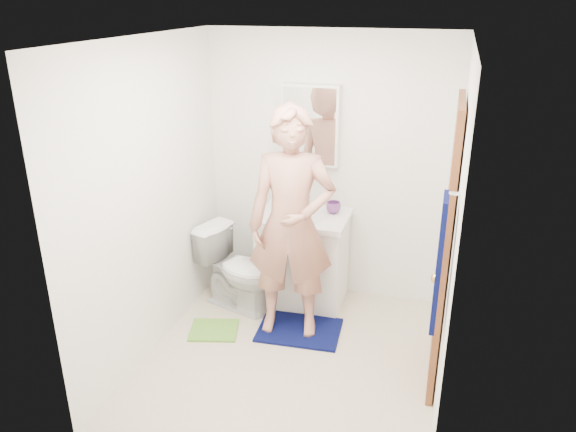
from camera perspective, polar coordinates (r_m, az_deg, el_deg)
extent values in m
cube|color=beige|center=(4.53, 0.27, -14.40)|extent=(2.20, 2.40, 0.02)
cube|color=white|center=(3.67, 0.35, 17.78)|extent=(2.20, 2.40, 0.02)
cube|color=white|center=(5.05, 4.12, 4.85)|extent=(2.20, 0.02, 2.40)
cube|color=white|center=(2.91, -6.37, -8.55)|extent=(2.20, 0.02, 2.40)
cube|color=white|center=(4.36, -13.85, 1.48)|extent=(0.02, 2.40, 2.40)
cube|color=white|center=(3.81, 16.56, -1.79)|extent=(0.02, 2.40, 2.40)
cube|color=white|center=(5.11, 1.52, -4.55)|extent=(0.75, 0.55, 0.80)
cube|color=white|center=(4.94, 1.57, -0.12)|extent=(0.79, 0.59, 0.05)
cylinder|color=white|center=(4.93, 1.57, 0.04)|extent=(0.40, 0.40, 0.03)
cylinder|color=silver|center=(5.07, 2.10, 1.50)|extent=(0.03, 0.03, 0.12)
cube|color=white|center=(4.92, 2.34, 9.24)|extent=(0.50, 0.12, 0.70)
cube|color=white|center=(4.86, 2.16, 9.08)|extent=(0.46, 0.01, 0.66)
cube|color=brown|center=(4.02, 15.69, -3.19)|extent=(0.05, 0.80, 2.05)
sphere|color=gold|center=(3.76, 14.82, -6.15)|extent=(0.07, 0.07, 0.07)
cube|color=#070C41|center=(3.27, 15.09, -4.68)|extent=(0.03, 0.24, 0.80)
cylinder|color=silver|center=(3.11, 16.57, 2.19)|extent=(0.06, 0.02, 0.02)
imported|color=white|center=(5.04, -5.03, -5.38)|extent=(0.82, 0.62, 0.74)
cube|color=#070C41|center=(4.84, 1.15, -11.51)|extent=(0.71, 0.53, 0.02)
cube|color=#69AB39|center=(4.88, -7.54, -11.42)|extent=(0.47, 0.42, 0.02)
imported|color=#BD5862|center=(4.88, -0.35, 1.19)|extent=(0.11, 0.11, 0.20)
imported|color=#773C85|center=(4.96, 4.63, 0.87)|extent=(0.14, 0.14, 0.10)
imported|color=tan|center=(4.41, 0.34, -0.89)|extent=(0.75, 0.55, 1.89)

